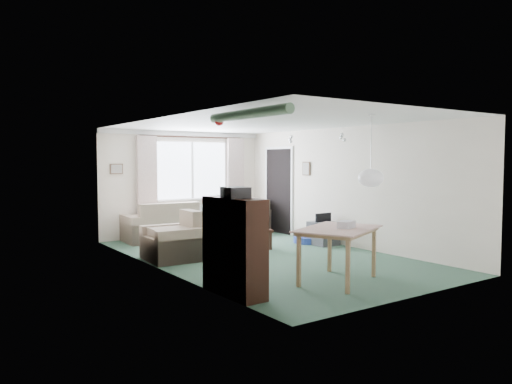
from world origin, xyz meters
TOP-DOWN VIEW (x-y plane):
  - ground at (0.00, 0.00)m, footprint 6.50×6.50m
  - window at (0.20, 3.23)m, footprint 1.80×0.03m
  - curtain_rod at (0.20, 3.15)m, footprint 2.60×0.03m
  - curtain_left at (-0.95, 3.13)m, footprint 0.45×0.08m
  - curtain_right at (1.35, 3.13)m, footprint 0.45×0.08m
  - radiator at (0.20, 3.19)m, footprint 1.20×0.10m
  - doorway at (1.99, 2.20)m, footprint 0.03×0.95m
  - pendant_lamp at (0.20, -2.30)m, footprint 0.36×0.36m
  - tinsel_garland at (-1.92, -2.30)m, footprint 1.60×1.60m
  - bauble_cluster_a at (1.30, 0.90)m, footprint 0.20×0.20m
  - bauble_cluster_b at (1.60, -0.30)m, footprint 0.20×0.20m
  - wall_picture_back at (-1.60, 3.23)m, footprint 0.28×0.03m
  - wall_picture_right at (1.98, 1.20)m, footprint 0.03×0.24m
  - sofa at (-0.74, 2.75)m, footprint 1.72×0.98m
  - armchair_corner at (1.48, 2.67)m, footprint 1.17×1.16m
  - armchair_left at (-1.50, 0.68)m, footprint 0.95×0.99m
  - coffee_table at (0.15, 0.77)m, footprint 0.96×0.69m
  - photo_frame at (0.23, 0.72)m, footprint 0.12×0.04m
  - bookshelf at (-1.84, -1.86)m, footprint 0.37×1.04m
  - hifi_box at (-1.86, -1.92)m, footprint 0.32×0.38m
  - houseplant at (-1.49, -1.21)m, footprint 0.61×0.61m
  - dining_table at (-0.25, -2.11)m, footprint 1.43×1.23m
  - gift_box at (-0.16, -2.18)m, footprint 0.30×0.26m
  - tv_cube at (1.70, 0.33)m, footprint 0.47×0.52m
  - pet_bed at (1.65, 0.70)m, footprint 0.87×0.87m

SIDE VIEW (x-z plane):
  - ground at x=0.00m, z-range 0.00..0.00m
  - pet_bed at x=1.65m, z-range 0.00..0.13m
  - coffee_table at x=0.15m, z-range 0.00..0.39m
  - tv_cube at x=1.70m, z-range 0.00..0.47m
  - dining_table at x=-0.25m, z-range 0.00..0.75m
  - armchair_corner at x=1.48m, z-range 0.00..0.78m
  - radiator at x=0.20m, z-range 0.12..0.68m
  - sofa at x=-0.74m, z-range 0.00..0.84m
  - armchair_left at x=-1.50m, z-range 0.00..0.85m
  - photo_frame at x=0.23m, z-range 0.39..0.55m
  - bookshelf at x=-1.84m, z-range 0.00..1.26m
  - houseplant at x=-1.49m, z-range 0.00..1.36m
  - gift_box at x=-0.16m, z-range 0.75..0.87m
  - doorway at x=1.99m, z-range 0.00..2.00m
  - curtain_left at x=-0.95m, z-range 0.27..2.27m
  - curtain_right at x=1.35m, z-range 0.27..2.27m
  - hifi_box at x=-1.86m, z-range 1.26..1.40m
  - pendant_lamp at x=0.20m, z-range 1.30..1.66m
  - window at x=0.20m, z-range 0.85..2.15m
  - wall_picture_back at x=-1.60m, z-range 1.44..1.66m
  - wall_picture_right at x=1.98m, z-range 1.40..1.70m
  - bauble_cluster_a at x=1.30m, z-range 2.12..2.32m
  - bauble_cluster_b at x=1.60m, z-range 2.12..2.32m
  - curtain_rod at x=0.20m, z-range 2.25..2.29m
  - tinsel_garland at x=-1.92m, z-range 2.22..2.34m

